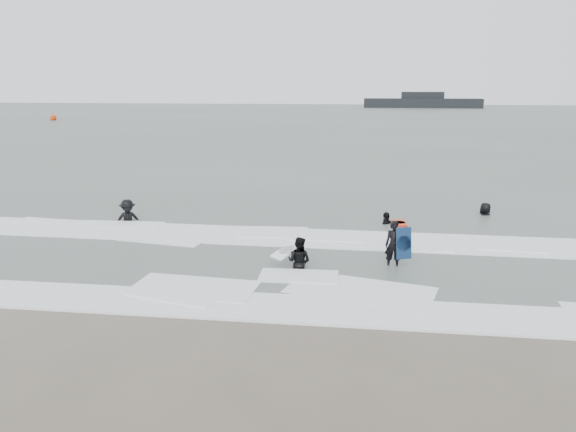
# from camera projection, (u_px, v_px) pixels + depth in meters

# --- Properties ---
(ground) EXTENTS (320.00, 320.00, 0.00)m
(ground) POSITION_uv_depth(u_px,v_px,m) (259.00, 299.00, 14.75)
(ground) COLOR brown
(ground) RESTS_ON ground
(sea) EXTENTS (320.00, 320.00, 0.00)m
(sea) POSITION_uv_depth(u_px,v_px,m) (358.00, 120.00, 91.76)
(sea) COLOR #47544C
(sea) RESTS_ON ground
(surfer_centre) EXTENTS (0.55, 0.36, 1.51)m
(surfer_centre) POSITION_uv_depth(u_px,v_px,m) (393.00, 268.00, 17.28)
(surfer_centre) COLOR black
(surfer_centre) RESTS_ON ground
(surfer_wading) EXTENTS (0.91, 0.80, 1.57)m
(surfer_wading) POSITION_uv_depth(u_px,v_px,m) (299.00, 269.00, 17.16)
(surfer_wading) COLOR black
(surfer_wading) RESTS_ON ground
(surfer_breaker) EXTENTS (1.35, 1.14, 1.81)m
(surfer_breaker) POSITION_uv_depth(u_px,v_px,m) (128.00, 222.00, 23.06)
(surfer_breaker) COLOR black
(surfer_breaker) RESTS_ON ground
(surfer_right_near) EXTENTS (0.87, 1.05, 1.67)m
(surfer_right_near) POSITION_uv_depth(u_px,v_px,m) (386.00, 224.00, 22.69)
(surfer_right_near) COLOR black
(surfer_right_near) RESTS_ON ground
(surfer_right_far) EXTENTS (0.95, 1.01, 1.73)m
(surfer_right_far) POSITION_uv_depth(u_px,v_px,m) (485.00, 216.00, 24.19)
(surfer_right_far) COLOR black
(surfer_right_far) RESTS_ON ground
(surf_foam) EXTENTS (30.03, 9.06, 0.09)m
(surf_foam) POSITION_uv_depth(u_px,v_px,m) (282.00, 256.00, 18.30)
(surf_foam) COLOR white
(surf_foam) RESTS_ON ground
(bodyboards) EXTENTS (4.46, 6.99, 1.25)m
(bodyboards) POSITION_uv_depth(u_px,v_px,m) (366.00, 237.00, 18.88)
(bodyboards) COLOR #0F2446
(bodyboards) RESTS_ON ground
(buoy) EXTENTS (1.00, 1.00, 1.65)m
(buoy) POSITION_uv_depth(u_px,v_px,m) (53.00, 118.00, 90.66)
(buoy) COLOR red
(buoy) RESTS_ON ground
(vessel_horizon) EXTENTS (29.34, 5.24, 3.98)m
(vessel_horizon) POSITION_uv_depth(u_px,v_px,m) (422.00, 102.00, 142.64)
(vessel_horizon) COLOR black
(vessel_horizon) RESTS_ON ground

